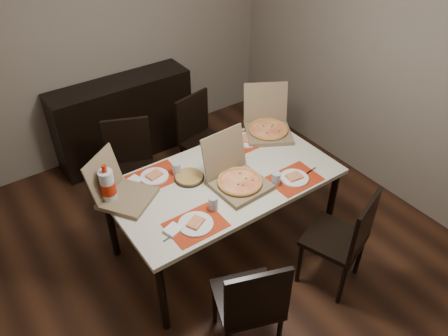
{
  "coord_description": "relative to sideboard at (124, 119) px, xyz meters",
  "views": [
    {
      "loc": [
        -1.47,
        -2.21,
        2.94
      ],
      "look_at": [
        0.09,
        0.01,
        0.85
      ],
      "focal_mm": 35.0,
      "sensor_mm": 36.0,
      "label": 1
    }
  ],
  "objects": [
    {
      "name": "ground",
      "position": [
        0.0,
        -1.78,
        -0.46
      ],
      "size": [
        3.8,
        4.0,
        0.02
      ],
      "primitive_type": "cube",
      "color": "#3D2012",
      "rests_on": "ground"
    },
    {
      "name": "pizza_box_left",
      "position": [
        -0.68,
        -1.54,
        0.36
      ],
      "size": [
        0.52,
        0.53,
        0.36
      ],
      "color": "brown",
      "rests_on": "dining_table"
    },
    {
      "name": "chair_near_right",
      "position": [
        0.59,
        -2.64,
        0.06
      ],
      "size": [
        0.54,
        0.54,
        0.93
      ],
      "color": "black",
      "rests_on": "ground"
    },
    {
      "name": "napkin_loose",
      "position": [
        0.08,
        -1.82,
        0.31
      ],
      "size": [
        0.15,
        0.16,
        0.02
      ],
      "primitive_type": "cube",
      "rotation": [
        0.0,
        0.0,
        1.09
      ],
      "color": "white",
      "rests_on": "dining_table"
    },
    {
      "name": "room_walls",
      "position": [
        0.0,
        -1.35,
        1.28
      ],
      "size": [
        3.84,
        4.02,
        2.62
      ],
      "color": "gray",
      "rests_on": "ground"
    },
    {
      "name": "dining_table",
      "position": [
        0.09,
        -1.77,
        0.23
      ],
      "size": [
        1.8,
        1.0,
        0.75
      ],
      "color": "beige",
      "rests_on": "ground"
    },
    {
      "name": "faina_plate",
      "position": [
        -0.14,
        -1.62,
        0.31
      ],
      "size": [
        0.24,
        0.24,
        0.03
      ],
      "color": "black",
      "rests_on": "dining_table"
    },
    {
      "name": "sideboard",
      "position": [
        0.0,
        0.0,
        0.0
      ],
      "size": [
        1.5,
        0.4,
        0.9
      ],
      "primitive_type": "cube",
      "color": "black",
      "rests_on": "ground"
    },
    {
      "name": "soda_bottle",
      "position": [
        -0.76,
        -1.51,
        0.44
      ],
      "size": [
        0.11,
        0.11,
        0.34
      ],
      "color": "silver",
      "rests_on": "dining_table"
    },
    {
      "name": "pizza_box_right",
      "position": [
        0.8,
        -1.45,
        0.36
      ],
      "size": [
        0.57,
        0.59,
        0.4
      ],
      "color": "brown",
      "rests_on": "dining_table"
    },
    {
      "name": "setting_near_right",
      "position": [
        0.49,
        -2.09,
        0.32
      ],
      "size": [
        0.45,
        0.3,
        0.11
      ],
      "color": "#B4270C",
      "rests_on": "dining_table"
    },
    {
      "name": "chair_far_right",
      "position": [
        0.46,
        -0.85,
        0.06
      ],
      "size": [
        0.5,
        0.5,
        0.93
      ],
      "color": "black",
      "rests_on": "ground"
    },
    {
      "name": "chair_near_left",
      "position": [
        -0.34,
        -2.69,
        0.06
      ],
      "size": [
        0.54,
        0.54,
        0.93
      ],
      "color": "black",
      "rests_on": "ground"
    },
    {
      "name": "setting_far_right",
      "position": [
        0.52,
        -1.47,
        0.32
      ],
      "size": [
        0.45,
        0.3,
        0.11
      ],
      "color": "#B4270C",
      "rests_on": "dining_table"
    },
    {
      "name": "setting_near_left",
      "position": [
        -0.35,
        -2.07,
        0.32
      ],
      "size": [
        0.49,
        0.3,
        0.11
      ],
      "color": "#B4270C",
      "rests_on": "dining_table"
    },
    {
      "name": "chair_far_left",
      "position": [
        -0.33,
        -0.87,
        0.06
      ],
      "size": [
        0.55,
        0.55,
        0.93
      ],
      "color": "black",
      "rests_on": "ground"
    },
    {
      "name": "pizza_box_center",
      "position": [
        0.12,
        -1.9,
        0.36
      ],
      "size": [
        0.42,
        0.46,
        0.4
      ],
      "color": "brown",
      "rests_on": "dining_table"
    },
    {
      "name": "dip_bowl",
      "position": [
        0.21,
        -1.64,
        0.31
      ],
      "size": [
        0.13,
        0.13,
        0.03
      ],
      "primitive_type": "imported",
      "rotation": [
        0.0,
        0.0,
        0.27
      ],
      "color": "white",
      "rests_on": "dining_table"
    },
    {
      "name": "setting_far_left",
      "position": [
        -0.33,
        -1.46,
        0.32
      ],
      "size": [
        0.47,
        0.3,
        0.11
      ],
      "color": "#B4270C",
      "rests_on": "dining_table"
    }
  ]
}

